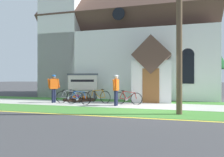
{
  "coord_description": "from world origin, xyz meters",
  "views": [
    {
      "loc": [
        1.0,
        -10.01,
        1.49
      ],
      "look_at": [
        -2.54,
        2.99,
        1.49
      ],
      "focal_mm": 33.61,
      "sensor_mm": 36.0,
      "label": 1
    }
  ],
  "objects": [
    {
      "name": "bicycle_red",
      "position": [
        -3.21,
        2.27,
        0.39
      ],
      "size": [
        1.7,
        0.51,
        0.86
      ],
      "color": "black",
      "rests_on": "ground"
    },
    {
      "name": "bicycle_green",
      "position": [
        -1.29,
        1.89,
        0.36
      ],
      "size": [
        1.7,
        0.34,
        0.81
      ],
      "color": "black",
      "rests_on": "ground"
    },
    {
      "name": "bicycle_blue",
      "position": [
        -4.91,
        1.69,
        0.37
      ],
      "size": [
        1.68,
        0.35,
        0.81
      ],
      "color": "black",
      "rests_on": "ground"
    },
    {
      "name": "grass_verge",
      "position": [
        -2.43,
        -0.87,
        0.0
      ],
      "size": [
        32.0,
        2.25,
        0.01
      ],
      "primitive_type": "cube",
      "color": "#427F33",
      "rests_on": "ground"
    },
    {
      "name": "church_lawn",
      "position": [
        -2.43,
        3.59,
        0.0
      ],
      "size": [
        24.0,
        1.64,
        0.01
      ],
      "primitive_type": "cube",
      "color": "#427F33",
      "rests_on": "ground"
    },
    {
      "name": "church_sign",
      "position": [
        -4.89,
        3.68,
        1.22
      ],
      "size": [
        2.3,
        0.14,
        1.84
      ],
      "color": "#474C56",
      "rests_on": "ground"
    },
    {
      "name": "sidewalk_slab",
      "position": [
        -2.43,
        1.51,
        0.01
      ],
      "size": [
        32.0,
        2.52,
        0.01
      ],
      "primitive_type": "cube",
      "color": "#B7B5AD",
      "rests_on": "ground"
    },
    {
      "name": "cyclist_in_green_jersey",
      "position": [
        -5.79,
        1.38,
        1.02
      ],
      "size": [
        0.54,
        0.6,
        1.72
      ],
      "color": "#191E38",
      "rests_on": "ground"
    },
    {
      "name": "ground",
      "position": [
        0.0,
        4.0,
        0.0
      ],
      "size": [
        140.0,
        140.0,
        0.0
      ],
      "primitive_type": "plane",
      "color": "#3D3D3F"
    },
    {
      "name": "bicycle_orange",
      "position": [
        -4.08,
        1.2,
        0.37
      ],
      "size": [
        1.7,
        0.42,
        0.8
      ],
      "color": "black",
      "rests_on": "ground"
    },
    {
      "name": "church_building",
      "position": [
        -2.98,
        8.11,
        4.57
      ],
      "size": [
        13.71,
        9.86,
        12.63
      ],
      "color": "white",
      "rests_on": "ground"
    },
    {
      "name": "curb_paint_stripe",
      "position": [
        -2.43,
        -2.15,
        0.0
      ],
      "size": [
        28.0,
        0.16,
        0.01
      ],
      "primitive_type": "cube",
      "color": "yellow",
      "rests_on": "ground"
    },
    {
      "name": "roadside_conifer",
      "position": [
        3.74,
        10.12,
        4.47
      ],
      "size": [
        4.4,
        4.4,
        6.63
      ],
      "color": "#4C3823",
      "rests_on": "ground"
    },
    {
      "name": "cyclist_in_yellow_jersey",
      "position": [
        -1.78,
        1.04,
        0.99
      ],
      "size": [
        0.28,
        0.73,
        1.69
      ],
      "color": "#191E38",
      "rests_on": "ground"
    },
    {
      "name": "flower_bed",
      "position": [
        -4.9,
        3.11,
        0.08
      ],
      "size": [
        2.16,
        2.16,
        0.34
      ],
      "color": "#382319",
      "rests_on": "ground"
    },
    {
      "name": "utility_pole",
      "position": [
        1.31,
        -0.88,
        4.64
      ],
      "size": [
        3.12,
        0.28,
        8.37
      ],
      "color": "brown",
      "rests_on": "ground"
    }
  ]
}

